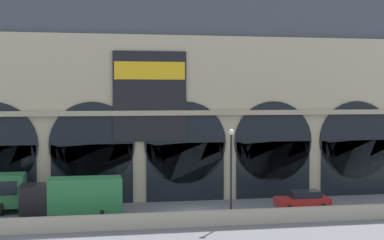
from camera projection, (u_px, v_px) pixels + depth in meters
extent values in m
plane|color=slate|center=(196.00, 213.00, 43.69)|extent=(200.00, 200.00, 0.00)
cube|color=#B2A891|center=(207.00, 218.00, 39.32)|extent=(90.00, 0.70, 1.03)
cube|color=#BCAD8C|center=(182.00, 118.00, 50.39)|extent=(50.40, 4.29, 14.67)
cube|color=#424751|center=(181.00, 11.00, 50.23)|extent=(50.40, 3.69, 4.97)
cube|color=black|center=(93.00, 174.00, 47.01)|extent=(6.95, 0.20, 5.18)
cylinder|color=black|center=(92.00, 144.00, 46.89)|extent=(7.32, 0.20, 7.32)
cube|color=black|center=(185.00, 172.00, 48.44)|extent=(6.95, 0.20, 5.18)
cylinder|color=black|center=(185.00, 143.00, 48.32)|extent=(7.32, 0.20, 7.32)
cube|color=black|center=(273.00, 170.00, 49.88)|extent=(6.95, 0.20, 5.18)
cylinder|color=black|center=(273.00, 141.00, 49.76)|extent=(7.32, 0.20, 7.32)
cube|color=black|center=(356.00, 168.00, 51.31)|extent=(6.95, 0.20, 5.18)
cylinder|color=black|center=(356.00, 140.00, 51.19)|extent=(7.32, 0.20, 7.32)
cube|color=black|center=(150.00, 96.00, 47.46)|extent=(6.41, 0.12, 7.85)
cube|color=yellow|center=(150.00, 71.00, 47.28)|extent=(6.15, 0.04, 1.54)
cube|color=tan|center=(186.00, 113.00, 48.10)|extent=(50.40, 0.50, 0.44)
cylinder|color=black|center=(1.00, 209.00, 42.57)|extent=(0.28, 1.00, 1.00)
cylinder|color=black|center=(6.00, 204.00, 44.79)|extent=(0.28, 1.00, 1.00)
cube|color=black|center=(34.00, 200.00, 40.88)|extent=(2.00, 2.30, 2.30)
cube|color=#2D7A42|center=(85.00, 195.00, 41.53)|extent=(5.50, 2.30, 2.70)
cylinder|color=black|center=(32.00, 218.00, 39.89)|extent=(0.28, 0.84, 0.84)
cylinder|color=black|center=(35.00, 212.00, 41.93)|extent=(0.28, 0.84, 0.84)
cylinder|color=black|center=(102.00, 215.00, 40.79)|extent=(0.28, 0.84, 0.84)
cylinder|color=black|center=(102.00, 210.00, 42.83)|extent=(0.28, 0.84, 0.84)
cube|color=red|center=(302.00, 201.00, 44.91)|extent=(4.40, 1.80, 0.70)
cube|color=black|center=(305.00, 194.00, 44.92)|extent=(2.46, 1.62, 0.55)
cylinder|color=black|center=(289.00, 208.00, 43.87)|extent=(0.28, 0.60, 0.60)
cylinder|color=black|center=(282.00, 204.00, 45.46)|extent=(0.28, 0.60, 0.60)
cylinder|color=black|center=(323.00, 207.00, 44.38)|extent=(0.28, 0.60, 0.60)
cylinder|color=black|center=(315.00, 203.00, 45.97)|extent=(0.28, 0.60, 0.60)
cylinder|color=black|center=(231.00, 178.00, 40.33)|extent=(0.16, 0.16, 6.50)
sphere|color=#F2EDCC|center=(231.00, 132.00, 40.18)|extent=(0.44, 0.44, 0.44)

